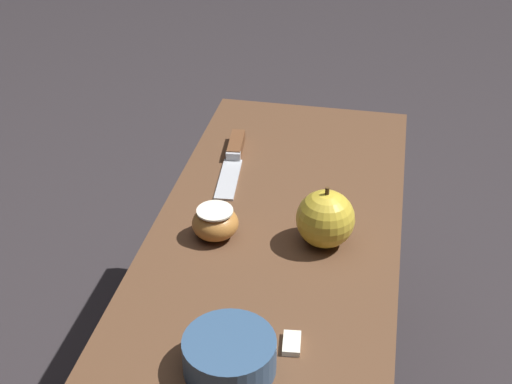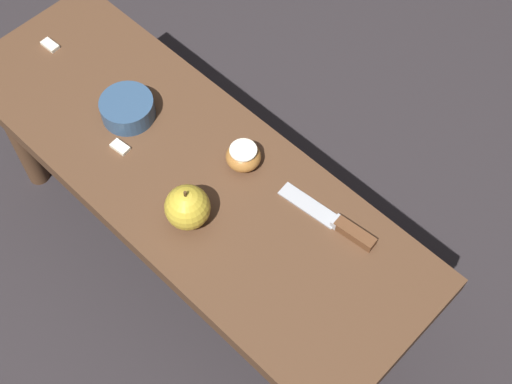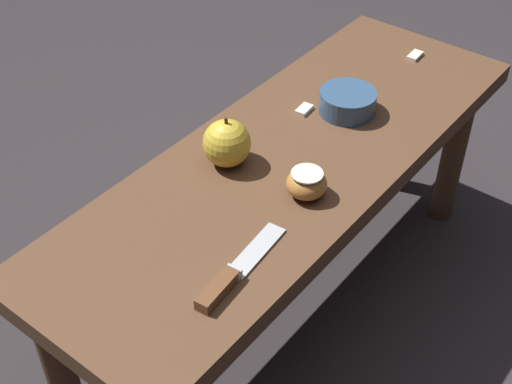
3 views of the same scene
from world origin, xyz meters
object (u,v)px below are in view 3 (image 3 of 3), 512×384
Objects in this scene: knife at (230,278)px; wooden_bench at (291,181)px; apple_whole at (227,143)px; bowl at (348,102)px; apple_cut at (307,183)px.

wooden_bench is at bearing 14.02° from knife.
apple_whole is 0.87× the size of bowl.
bowl reaches higher than wooden_bench.
wooden_bench is at bearing 47.87° from apple_cut.
knife is 0.50m from bowl.
apple_whole reaches higher than apple_cut.
bowl is (0.18, -0.01, 0.09)m from wooden_bench.
bowl is at bearing -16.70° from apple_whole.
knife is at bearing -174.01° from apple_cut.
apple_cut is (-0.08, -0.09, 0.09)m from wooden_bench.
apple_cut reaches higher than bowl.
apple_whole reaches higher than bowl.
wooden_bench is 5.16× the size of knife.
wooden_bench is 15.65× the size of apple_cut.
bowl is (0.25, 0.08, -0.00)m from apple_cut.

